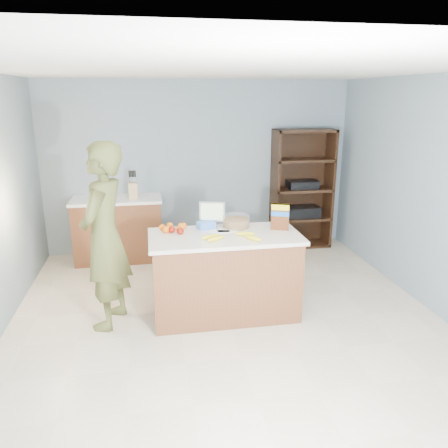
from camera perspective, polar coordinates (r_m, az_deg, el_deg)
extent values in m
cube|color=beige|center=(4.59, 0.78, -13.32)|extent=(4.50, 5.00, 0.02)
cube|color=gray|center=(6.53, -3.31, 7.41)|extent=(4.50, 0.02, 2.50)
cube|color=gray|center=(1.90, 15.84, -17.10)|extent=(4.50, 0.02, 2.50)
cube|color=gray|center=(5.03, 26.92, 2.88)|extent=(0.02, 5.00, 2.50)
cube|color=white|center=(3.98, 0.93, 19.65)|extent=(4.50, 5.00, 0.02)
cube|color=brown|center=(4.66, 0.11, -6.91)|extent=(1.50, 0.70, 0.86)
cube|color=silver|center=(4.50, 0.11, -1.64)|extent=(1.56, 0.76, 0.04)
cube|color=black|center=(4.82, 0.11, -11.06)|extent=(1.46, 0.66, 0.10)
cube|color=brown|center=(6.40, -13.59, -0.78)|extent=(1.20, 0.60, 0.86)
cube|color=white|center=(6.28, -13.87, 3.14)|extent=(1.24, 0.62, 0.04)
cube|color=black|center=(6.93, 9.64, 4.78)|extent=(0.90, 0.04, 1.80)
cube|color=black|center=(6.63, 6.64, 4.38)|extent=(0.04, 0.40, 1.80)
cube|color=black|center=(6.92, 13.50, 4.54)|extent=(0.04, 0.40, 1.80)
cube|color=black|center=(7.00, 9.78, -2.59)|extent=(0.90, 0.40, 0.04)
cube|color=black|center=(6.87, 9.95, 0.80)|extent=(0.90, 0.40, 0.04)
cube|color=black|center=(6.76, 10.14, 4.47)|extent=(0.90, 0.40, 0.04)
cube|color=black|center=(6.69, 10.34, 8.24)|extent=(0.90, 0.40, 0.04)
cube|color=black|center=(6.64, 10.53, 11.92)|extent=(0.90, 0.40, 0.04)
cube|color=black|center=(6.84, 10.00, 1.60)|extent=(0.55, 0.32, 0.16)
cube|color=black|center=(6.75, 10.18, 5.13)|extent=(0.45, 0.30, 0.12)
imported|color=#515529|center=(4.46, -15.32, -1.65)|extent=(0.63, 0.79, 1.87)
cube|color=tan|center=(6.18, -11.77, 4.29)|extent=(0.12, 0.10, 0.22)
cylinder|color=black|center=(6.15, -12.23, 5.68)|extent=(0.02, 0.02, 0.09)
cylinder|color=black|center=(6.15, -12.04, 5.69)|extent=(0.02, 0.02, 0.09)
cylinder|color=black|center=(6.15, -11.85, 5.70)|extent=(0.02, 0.02, 0.09)
cylinder|color=black|center=(6.15, -11.67, 5.71)|extent=(0.02, 0.02, 0.09)
cylinder|color=black|center=(6.15, -11.48, 5.72)|extent=(0.02, 0.02, 0.09)
cube|color=white|center=(4.59, -0.62, -1.00)|extent=(0.24, 0.15, 0.00)
cube|color=white|center=(4.62, 0.47, -0.87)|extent=(0.23, 0.13, 0.00)
ellipsoid|color=yellow|center=(4.36, -1.80, -1.67)|extent=(0.21, 0.12, 0.05)
ellipsoid|color=yellow|center=(4.30, -1.11, -1.92)|extent=(0.20, 0.14, 0.05)
ellipsoid|color=yellow|center=(4.45, 2.82, -1.29)|extent=(0.21, 0.10, 0.05)
ellipsoid|color=yellow|center=(4.32, 3.80, -1.86)|extent=(0.17, 0.19, 0.05)
sphere|color=maroon|center=(4.57, -6.85, -0.74)|extent=(0.07, 0.07, 0.07)
sphere|color=maroon|center=(4.51, -5.72, -0.93)|extent=(0.07, 0.07, 0.07)
sphere|color=#E65D0E|center=(4.58, -7.64, -0.73)|extent=(0.07, 0.07, 0.07)
sphere|color=#E65D0E|center=(4.71, -7.07, -0.24)|extent=(0.07, 0.07, 0.07)
sphere|color=#E65D0E|center=(4.58, -5.84, -0.69)|extent=(0.07, 0.07, 0.07)
sphere|color=#E65D0E|center=(4.69, -5.34, -0.25)|extent=(0.07, 0.07, 0.07)
sphere|color=#E65D0E|center=(4.66, -8.05, -0.46)|extent=(0.07, 0.07, 0.07)
sphere|color=#E65D0E|center=(4.59, -7.24, -0.69)|extent=(0.07, 0.07, 0.07)
sphere|color=#E65D0E|center=(4.68, -5.64, -0.28)|extent=(0.07, 0.07, 0.07)
cube|color=blue|center=(4.68, -2.36, -0.15)|extent=(0.21, 0.17, 0.08)
cylinder|color=#267219|center=(4.74, 1.60, 0.12)|extent=(0.27, 0.27, 0.09)
cylinder|color=white|center=(4.73, 1.60, 0.36)|extent=(0.30, 0.30, 0.13)
cylinder|color=silver|center=(4.76, -1.55, -0.28)|extent=(0.12, 0.12, 0.01)
cylinder|color=silver|center=(4.75, -1.56, 0.08)|extent=(0.02, 0.02, 0.05)
cube|color=silver|center=(4.72, -1.57, 1.65)|extent=(0.28, 0.11, 0.22)
cube|color=yellow|center=(4.70, -1.60, 1.59)|extent=(0.23, 0.07, 0.18)
cube|color=#592B14|center=(4.66, 7.34, 0.93)|extent=(0.20, 0.13, 0.28)
cube|color=yellow|center=(4.63, 7.39, 2.23)|extent=(0.20, 0.13, 0.06)
cube|color=blue|center=(4.65, 7.36, 1.40)|extent=(0.20, 0.13, 0.05)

